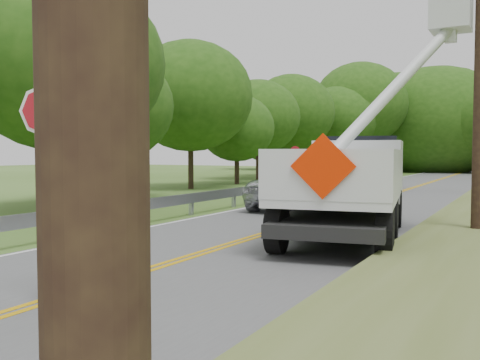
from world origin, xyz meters
The scene contains 10 objects.
ground centered at (0.00, 0.00, 0.00)m, with size 140.00×140.00×0.00m, color #3B5A1D.
road centered at (0.00, 14.00, 0.01)m, with size 7.20×96.00×0.03m.
guardrail centered at (-4.02, 14.91, 0.55)m, with size 0.18×48.00×0.77m.
treeline_left centered at (-10.54, 31.92, 5.70)m, with size 12.08×56.25×11.44m.
treeline_horizon centered at (-0.46, 56.17, 5.50)m, with size 57.17×14.41×12.19m.
flagger centered at (0.52, 0.14, 1.12)m, with size 1.16×0.51×3.10m.
bucket_truck centered at (2.02, 9.03, 1.64)m, with size 4.60×7.86×7.28m.
suv_silver centered at (-1.55, 13.66, 0.77)m, with size 2.48×5.38×1.50m, color silver.
suv_darkgrey centered at (-1.72, 26.05, 0.83)m, with size 2.28×5.61×1.63m, color #36363E.
stop_sign_permanent centered at (-4.84, 21.03, 1.67)m, with size 0.49×0.27×2.51m.
Camera 1 is at (6.03, -5.06, 2.16)m, focal length 39.41 mm.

